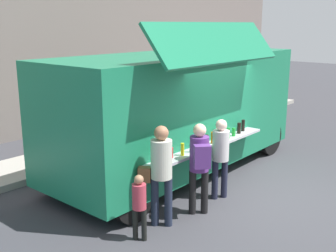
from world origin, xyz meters
TOP-DOWN VIEW (x-y plane):
  - ground_plane at (0.00, 0.00)m, footprint 60.00×60.00m
  - food_truck_main at (0.01, 2.18)m, footprint 6.61×3.11m
  - trash_bin at (4.03, 4.50)m, footprint 0.60×0.60m
  - customer_front_ordering at (-0.67, 0.53)m, footprint 0.33×0.33m
  - customer_mid_with_backpack at (-1.53, 0.39)m, footprint 0.51×0.53m
  - customer_rear_waiting at (-2.31, 0.62)m, footprint 0.48×0.54m
  - child_near_queue at (-2.90, 0.52)m, footprint 0.23×0.23m

SIDE VIEW (x-z plane):
  - ground_plane at x=0.00m, z-range 0.00..0.00m
  - trash_bin at x=4.03m, z-range 0.00..0.95m
  - child_near_queue at x=-2.90m, z-range 0.11..1.22m
  - customer_front_ordering at x=-0.67m, z-range 0.16..1.77m
  - customer_mid_with_backpack at x=-1.53m, z-range 0.19..1.89m
  - customer_rear_waiting at x=-2.31m, z-range 0.16..1.94m
  - food_truck_main at x=0.01m, z-range -0.20..3.23m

